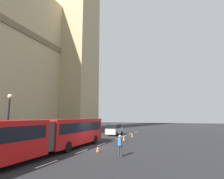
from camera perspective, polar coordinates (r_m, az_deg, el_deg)
The scene contains 9 objects.
ground_plane at distance 19.32m, azimuth -6.52°, elevation -17.90°, with size 160.00×160.00×0.00m, color #262628.
lane_centre_marking at distance 21.61m, azimuth -3.37°, elevation -16.92°, with size 39.00×0.16×0.01m.
articulated_bus at distance 15.86m, azimuth -21.82°, elevation -13.03°, with size 18.88×2.54×2.90m.
sedan_lead at distance 32.07m, azimuth 0.83°, elevation -12.57°, with size 4.40×1.86×1.85m.
traffic_cone_west at distance 16.99m, azimuth -4.54°, elevation -18.25°, with size 0.36×0.36×0.58m.
traffic_cone_middle at distance 24.63m, azimuth 3.73°, elevation -15.24°, with size 0.36×0.36×0.58m.
traffic_cone_east at distance 28.65m, azimuth 6.42°, elevation -14.27°, with size 0.36×0.36×0.58m.
street_lamp at distance 19.59m, azimuth -29.98°, elevation -7.71°, with size 0.44×0.44×5.27m.
pedestrian_near_cones at distance 15.11m, azimuth 2.54°, elevation -17.06°, with size 0.41×0.36×1.69m.
Camera 1 is at (-17.10, -8.43, 3.14)m, focal length 28.92 mm.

